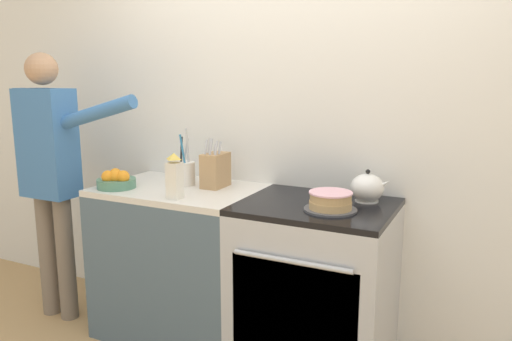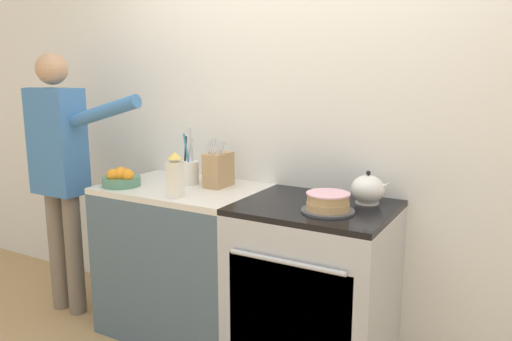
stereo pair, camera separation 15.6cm
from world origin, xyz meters
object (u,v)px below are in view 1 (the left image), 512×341
at_px(stove_range, 314,287).
at_px(utensil_crock, 185,172).
at_px(tea_kettle, 368,188).
at_px(fruit_bowl, 116,180).
at_px(milk_carton, 175,177).
at_px(layer_cake, 330,202).
at_px(person_baker, 50,164).
at_px(knife_block, 215,170).

relative_size(stove_range, utensil_crock, 2.66).
bearing_deg(stove_range, tea_kettle, 36.24).
bearing_deg(fruit_bowl, milk_carton, -6.82).
relative_size(layer_cake, tea_kettle, 1.23).
distance_m(utensil_crock, person_baker, 0.86).
xyz_separation_m(stove_range, utensil_crock, (-0.85, 0.07, 0.53)).
distance_m(knife_block, utensil_crock, 0.20).
relative_size(stove_range, tea_kettle, 4.31).
relative_size(utensil_crock, milk_carton, 1.39).
bearing_deg(fruit_bowl, utensil_crock, 38.23).
relative_size(knife_block, utensil_crock, 0.84).
bearing_deg(person_baker, fruit_bowl, 11.10).
xyz_separation_m(utensil_crock, person_baker, (-0.82, -0.25, 0.02)).
distance_m(fruit_bowl, person_baker, 0.52).
xyz_separation_m(layer_cake, knife_block, (-0.76, 0.19, 0.06)).
xyz_separation_m(milk_carton, person_baker, (-0.96, 0.04, -0.02)).
distance_m(tea_kettle, milk_carton, 1.01).
bearing_deg(tea_kettle, knife_block, -176.41).
distance_m(layer_cake, fruit_bowl, 1.26).
height_order(fruit_bowl, person_baker, person_baker).
bearing_deg(milk_carton, person_baker, 177.32).
bearing_deg(fruit_bowl, stove_range, 8.40).
bearing_deg(tea_kettle, milk_carton, -157.48).
height_order(utensil_crock, person_baker, person_baker).
bearing_deg(stove_range, person_baker, -173.86).
xyz_separation_m(layer_cake, tea_kettle, (0.12, 0.25, 0.03)).
relative_size(stove_range, layer_cake, 3.51).
height_order(stove_range, utensil_crock, utensil_crock).
bearing_deg(utensil_crock, layer_cake, -9.65).
relative_size(tea_kettle, knife_block, 0.73).
height_order(utensil_crock, fruit_bowl, utensil_crock).
distance_m(knife_block, fruit_bowl, 0.58).
relative_size(milk_carton, person_baker, 0.15).
height_order(tea_kettle, milk_carton, milk_carton).
relative_size(tea_kettle, fruit_bowl, 0.95).
bearing_deg(person_baker, tea_kettle, 20.33).
height_order(fruit_bowl, milk_carton, milk_carton).
relative_size(tea_kettle, person_baker, 0.12).
distance_m(knife_block, milk_carton, 0.34).
bearing_deg(layer_cake, fruit_bowl, -176.22).
xyz_separation_m(layer_cake, fruit_bowl, (-1.26, -0.08, 0.00)).
bearing_deg(layer_cake, tea_kettle, 64.54).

